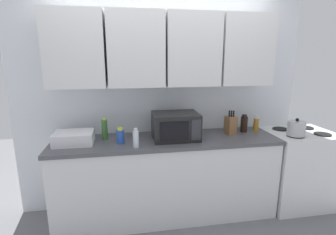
{
  "coord_description": "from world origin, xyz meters",
  "views": [
    {
      "loc": [
        -0.43,
        -2.9,
        1.75
      ],
      "look_at": [
        0.02,
        -0.25,
        1.12
      ],
      "focal_mm": 27.5,
      "sensor_mm": 36.0,
      "label": 1
    }
  ],
  "objects": [
    {
      "name": "bottle_amber_vinegar",
      "position": [
        1.09,
        -0.19,
        0.99
      ],
      "size": [
        0.06,
        0.06,
        0.18
      ],
      "color": "#AD701E",
      "rests_on": "counter_run"
    },
    {
      "name": "wall_back_with_cabinets",
      "position": [
        0.0,
        -0.07,
        1.58
      ],
      "size": [
        3.27,
        0.38,
        2.6
      ],
      "color": "white",
      "rests_on": "ground_plane"
    },
    {
      "name": "bottle_blue_cleaner",
      "position": [
        -0.49,
        -0.37,
        0.98
      ],
      "size": [
        0.08,
        0.08,
        0.16
      ],
      "color": "#2D56B7",
      "rests_on": "counter_run"
    },
    {
      "name": "bottle_clear_tall",
      "position": [
        -0.34,
        -0.51,
        0.99
      ],
      "size": [
        0.06,
        0.06,
        0.19
      ],
      "color": "silver",
      "rests_on": "counter_run"
    },
    {
      "name": "microwave",
      "position": [
        0.09,
        -0.32,
        1.04
      ],
      "size": [
        0.48,
        0.37,
        0.28
      ],
      "color": "black",
      "rests_on": "counter_run"
    },
    {
      "name": "knife_block",
      "position": [
        0.74,
        -0.24,
        1.0
      ],
      "size": [
        0.12,
        0.14,
        0.27
      ],
      "color": "brown",
      "rests_on": "counter_run"
    },
    {
      "name": "counter_run",
      "position": [
        0.0,
        -0.3,
        0.45
      ],
      "size": [
        2.4,
        0.63,
        0.9
      ],
      "color": "silver",
      "rests_on": "ground_plane"
    },
    {
      "name": "kettle",
      "position": [
        1.42,
        -0.46,
        0.99
      ],
      "size": [
        0.19,
        0.19,
        0.19
      ],
      "color": "#B2B2B7",
      "rests_on": "stove_range"
    },
    {
      "name": "bottle_green_oil",
      "position": [
        -0.65,
        -0.21,
        1.01
      ],
      "size": [
        0.06,
        0.06,
        0.23
      ],
      "color": "#386B2D",
      "rests_on": "counter_run"
    },
    {
      "name": "dish_rack",
      "position": [
        -0.95,
        -0.3,
        0.96
      ],
      "size": [
        0.38,
        0.3,
        0.12
      ],
      "primitive_type": "cube",
      "color": "silver",
      "rests_on": "counter_run"
    },
    {
      "name": "bottle_soy_dark",
      "position": [
        0.93,
        -0.19,
        1.0
      ],
      "size": [
        0.08,
        0.08,
        0.2
      ],
      "color": "black",
      "rests_on": "counter_run"
    },
    {
      "name": "stove_range",
      "position": [
        1.59,
        -0.32,
        0.45
      ],
      "size": [
        0.76,
        0.64,
        0.91
      ],
      "color": "silver",
      "rests_on": "ground_plane"
    }
  ]
}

